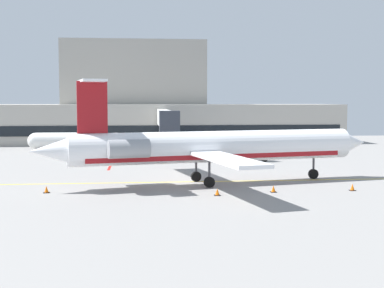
# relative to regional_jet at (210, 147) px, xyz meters

# --- Properties ---
(ground) EXTENTS (120.00, 120.00, 0.11)m
(ground) POSITION_rel_regional_jet_xyz_m (-1.65, 1.01, -3.28)
(ground) COLOR gray
(terminal_building) EXTENTS (62.74, 13.57, 17.65)m
(terminal_building) POSITION_rel_regional_jet_xyz_m (-4.08, 48.09, 2.87)
(terminal_building) COLOR #ADA89E
(terminal_building) RESTS_ON ground
(jet_bridge_west) EXTENTS (2.40, 23.80, 6.01)m
(jet_bridge_west) POSITION_rel_regional_jet_xyz_m (-2.50, 28.34, 1.42)
(jet_bridge_west) COLOR silver
(jet_bridge_west) RESTS_ON ground
(regional_jet) EXTENTS (30.42, 23.11, 8.87)m
(regional_jet) POSITION_rel_regional_jet_xyz_m (0.00, 0.00, 0.00)
(regional_jet) COLOR white
(regional_jet) RESTS_ON ground
(baggage_tug) EXTENTS (3.17, 3.66, 1.90)m
(baggage_tug) POSITION_rel_regional_jet_xyz_m (2.84, 25.28, -2.36)
(baggage_tug) COLOR #1E4CB2
(baggage_tug) RESTS_ON ground
(pushback_tractor) EXTENTS (3.87, 3.26, 2.24)m
(pushback_tractor) POSITION_rel_regional_jet_xyz_m (7.54, 16.65, -2.22)
(pushback_tractor) COLOR silver
(pushback_tractor) RESTS_ON ground
(belt_loader) EXTENTS (3.73, 3.32, 2.27)m
(belt_loader) POSITION_rel_regional_jet_xyz_m (8.89, 24.17, -2.21)
(belt_loader) COLOR #1E4CB2
(belt_loader) RESTS_ON ground
(fuel_tank) EXTENTS (7.95, 2.35, 2.68)m
(fuel_tank) POSITION_rel_regional_jet_xyz_m (-17.94, 32.06, -1.74)
(fuel_tank) COLOR white
(fuel_tank) RESTS_ON ground
(safety_cone_alpha) EXTENTS (0.47, 0.47, 0.55)m
(safety_cone_alpha) POSITION_rel_regional_jet_xyz_m (4.39, -4.64, -2.98)
(safety_cone_alpha) COLOR orange
(safety_cone_alpha) RESTS_ON ground
(safety_cone_bravo) EXTENTS (0.47, 0.47, 0.55)m
(safety_cone_bravo) POSITION_rel_regional_jet_xyz_m (-0.22, -5.65, -2.98)
(safety_cone_bravo) COLOR orange
(safety_cone_bravo) RESTS_ON ground
(safety_cone_charlie) EXTENTS (0.47, 0.47, 0.55)m
(safety_cone_charlie) POSITION_rel_regional_jet_xyz_m (-13.39, -3.16, -2.98)
(safety_cone_charlie) COLOR orange
(safety_cone_charlie) RESTS_ON ground
(safety_cone_delta) EXTENTS (0.47, 0.47, 0.55)m
(safety_cone_delta) POSITION_rel_regional_jet_xyz_m (10.90, -4.51, -2.98)
(safety_cone_delta) COLOR orange
(safety_cone_delta) RESTS_ON ground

